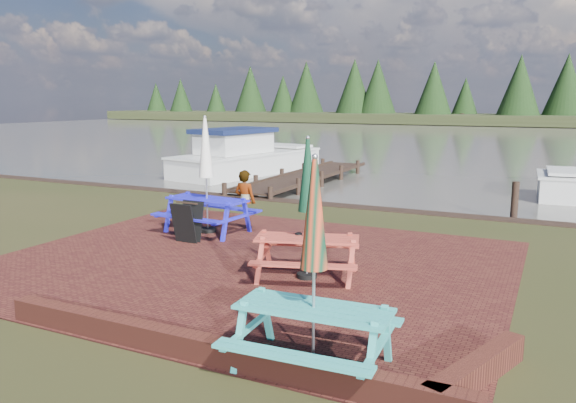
% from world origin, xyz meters
% --- Properties ---
extents(ground, '(120.00, 120.00, 0.00)m').
position_xyz_m(ground, '(0.00, 0.00, 0.00)').
color(ground, black).
rests_on(ground, ground).
extents(paving, '(9.00, 7.50, 0.02)m').
position_xyz_m(paving, '(0.00, 1.00, 0.01)').
color(paving, '#3B1512').
rests_on(paving, ground).
extents(brick_wall, '(6.21, 1.79, 0.30)m').
position_xyz_m(brick_wall, '(2.15, -2.42, 0.15)').
color(brick_wall, '#4C1E16').
rests_on(brick_wall, ground).
extents(water, '(120.00, 60.00, 0.02)m').
position_xyz_m(water, '(0.00, 37.00, 0.00)').
color(water, '#413E38').
rests_on(water, ground).
extents(far_treeline, '(120.00, 10.00, 8.10)m').
position_xyz_m(far_treeline, '(0.00, 66.00, 3.28)').
color(far_treeline, black).
rests_on(far_treeline, ground).
extents(picnic_table_teal, '(1.76, 1.59, 2.35)m').
position_xyz_m(picnic_table_teal, '(2.62, -2.20, 0.82)').
color(picnic_table_teal, teal).
rests_on(picnic_table_teal, ground).
extents(picnic_table_red, '(2.05, 1.93, 2.34)m').
position_xyz_m(picnic_table_red, '(1.29, 0.65, 0.82)').
color(picnic_table_red, '#AE3B2C').
rests_on(picnic_table_red, ground).
extents(picnic_table_blue, '(2.00, 1.82, 2.56)m').
position_xyz_m(picnic_table_blue, '(-2.03, 2.68, 0.90)').
color(picnic_table_blue, '#1D1BCB').
rests_on(picnic_table_blue, ground).
extents(chalkboard, '(0.53, 0.50, 0.85)m').
position_xyz_m(chalkboard, '(-1.90, 1.76, 0.44)').
color(chalkboard, black).
rests_on(chalkboard, ground).
extents(jetty, '(1.76, 9.08, 1.00)m').
position_xyz_m(jetty, '(-3.50, 11.28, 0.11)').
color(jetty, black).
rests_on(jetty, ground).
extents(boat_jetty, '(3.83, 7.71, 2.14)m').
position_xyz_m(boat_jetty, '(-7.04, 13.05, 0.44)').
color(boat_jetty, beige).
rests_on(boat_jetty, ground).
extents(person, '(0.72, 0.50, 1.87)m').
position_xyz_m(person, '(-3.11, 6.22, 0.94)').
color(person, gray).
rests_on(person, ground).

